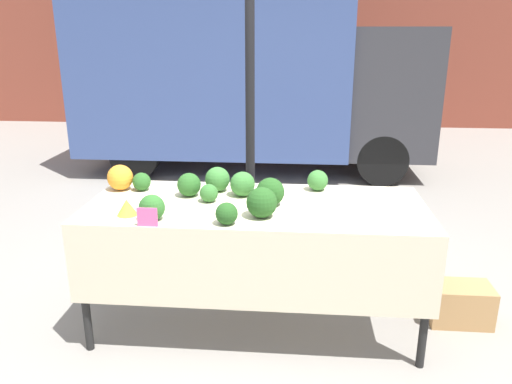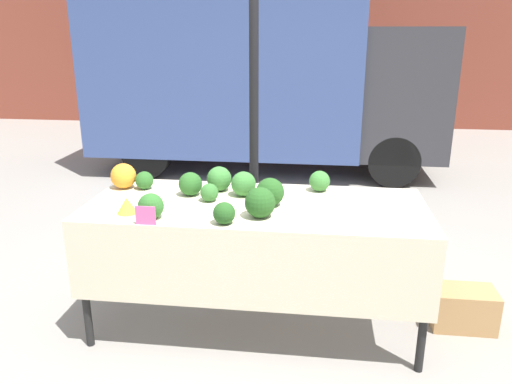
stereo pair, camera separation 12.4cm
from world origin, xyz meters
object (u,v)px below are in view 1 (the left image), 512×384
object	(u,v)px
orange_cauliflower	(120,177)
price_sign	(147,217)
produce_crate	(460,304)
parked_truck	(244,71)

from	to	relation	value
orange_cauliflower	price_sign	bearing A→B (deg)	-59.61
produce_crate	parked_truck	bearing A→B (deg)	115.57
orange_cauliflower	produce_crate	xyz separation A→B (m)	(2.38, -0.09, -0.83)
orange_cauliflower	produce_crate	distance (m)	2.52
price_sign	parked_truck	bearing A→B (deg)	89.32
orange_cauliflower	produce_crate	bearing A→B (deg)	-2.12
orange_cauliflower	price_sign	world-z (taller)	orange_cauliflower
price_sign	orange_cauliflower	bearing A→B (deg)	120.39
parked_truck	produce_crate	distance (m)	4.65
price_sign	produce_crate	bearing A→B (deg)	16.16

